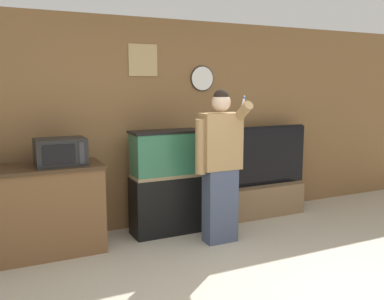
% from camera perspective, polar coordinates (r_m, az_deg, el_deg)
% --- Properties ---
extents(wall_back_paneled, '(10.00, 0.08, 2.60)m').
position_cam_1_polar(wall_back_paneled, '(5.44, -4.88, 3.49)').
color(wall_back_paneled, brown).
rests_on(wall_back_paneled, ground_plane).
extents(counter_island, '(1.45, 0.60, 0.96)m').
position_cam_1_polar(counter_island, '(4.82, -20.36, -7.67)').
color(counter_island, brown).
rests_on(counter_island, ground_plane).
extents(microwave, '(0.51, 0.36, 0.28)m').
position_cam_1_polar(microwave, '(4.69, -17.13, -0.23)').
color(microwave, black).
rests_on(microwave, counter_island).
extents(aquarium_on_stand, '(0.86, 0.36, 1.26)m').
position_cam_1_polar(aquarium_on_stand, '(5.18, -3.39, -4.31)').
color(aquarium_on_stand, black).
rests_on(aquarium_on_stand, ground_plane).
extents(tv_on_stand, '(1.44, 0.40, 1.23)m').
position_cam_1_polar(tv_on_stand, '(6.02, 9.15, -5.18)').
color(tv_on_stand, brown).
rests_on(tv_on_stand, ground_plane).
extents(person_standing, '(0.55, 0.42, 1.75)m').
position_cam_1_polar(person_standing, '(4.82, 3.75, -1.88)').
color(person_standing, '#424C66').
rests_on(person_standing, ground_plane).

